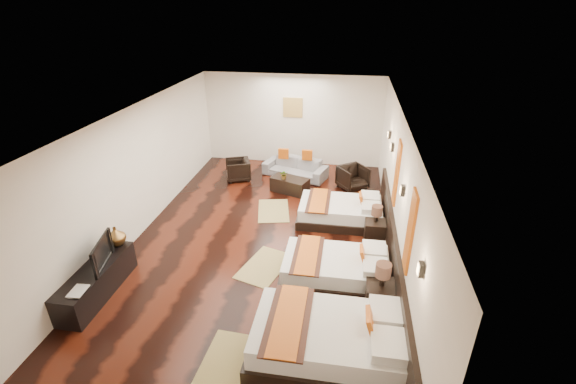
% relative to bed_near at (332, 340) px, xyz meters
% --- Properties ---
extents(floor, '(5.50, 9.50, 0.01)m').
position_rel_bed_near_xyz_m(floor, '(-1.70, 2.80, -0.30)').
color(floor, black).
rests_on(floor, ground).
extents(ceiling, '(5.50, 9.50, 0.01)m').
position_rel_bed_near_xyz_m(ceiling, '(-1.70, 2.80, 2.50)').
color(ceiling, white).
rests_on(ceiling, floor).
extents(back_wall, '(5.50, 0.01, 2.80)m').
position_rel_bed_near_xyz_m(back_wall, '(-1.70, 7.55, 1.10)').
color(back_wall, silver).
rests_on(back_wall, floor).
extents(left_wall, '(0.01, 9.50, 2.80)m').
position_rel_bed_near_xyz_m(left_wall, '(-4.45, 2.80, 1.10)').
color(left_wall, silver).
rests_on(left_wall, floor).
extents(right_wall, '(0.01, 9.50, 2.80)m').
position_rel_bed_near_xyz_m(right_wall, '(1.05, 2.80, 1.10)').
color(right_wall, silver).
rests_on(right_wall, floor).
extents(headboard_panel, '(0.08, 6.60, 0.90)m').
position_rel_bed_near_xyz_m(headboard_panel, '(1.01, 2.00, 0.15)').
color(headboard_panel, black).
rests_on(headboard_panel, floor).
extents(bed_near, '(2.33, 1.46, 0.89)m').
position_rel_bed_near_xyz_m(bed_near, '(0.00, 0.00, 0.00)').
color(bed_near, black).
rests_on(bed_near, floor).
extents(bed_mid, '(2.01, 1.27, 0.77)m').
position_rel_bed_near_xyz_m(bed_mid, '(-0.00, 1.77, -0.04)').
color(bed_mid, black).
rests_on(bed_mid, floor).
extents(bed_far, '(1.98, 1.25, 0.76)m').
position_rel_bed_near_xyz_m(bed_far, '(-0.00, 3.99, -0.05)').
color(bed_far, black).
rests_on(bed_far, floor).
extents(nightstand_a, '(0.48, 0.48, 0.96)m').
position_rel_bed_near_xyz_m(nightstand_a, '(0.75, 1.07, 0.03)').
color(nightstand_a, black).
rests_on(nightstand_a, floor).
extents(nightstand_b, '(0.44, 0.44, 0.86)m').
position_rel_bed_near_xyz_m(nightstand_b, '(0.75, 3.24, -0.00)').
color(nightstand_b, black).
rests_on(nightstand_b, floor).
extents(jute_mat_near, '(0.82, 1.24, 0.01)m').
position_rel_bed_near_xyz_m(jute_mat_near, '(-1.47, -0.42, -0.30)').
color(jute_mat_near, '#9E8A50').
rests_on(jute_mat_near, floor).
extents(jute_mat_mid, '(1.08, 1.37, 0.01)m').
position_rel_bed_near_xyz_m(jute_mat_mid, '(-1.43, 1.95, -0.30)').
color(jute_mat_mid, '#9E8A50').
rests_on(jute_mat_mid, floor).
extents(jute_mat_far, '(0.98, 1.33, 0.01)m').
position_rel_bed_near_xyz_m(jute_mat_far, '(-1.69, 4.22, -0.30)').
color(jute_mat_far, '#9E8A50').
rests_on(jute_mat_far, floor).
extents(tv_console, '(0.50, 1.80, 0.55)m').
position_rel_bed_near_xyz_m(tv_console, '(-4.20, 0.70, -0.03)').
color(tv_console, black).
rests_on(tv_console, floor).
extents(tv, '(0.31, 0.88, 0.50)m').
position_rel_bed_near_xyz_m(tv, '(-4.15, 0.83, 0.50)').
color(tv, black).
rests_on(tv, tv_console).
extents(book, '(0.26, 0.34, 0.03)m').
position_rel_bed_near_xyz_m(book, '(-4.20, 0.10, 0.26)').
color(book, black).
rests_on(book, tv_console).
extents(figurine, '(0.43, 0.43, 0.37)m').
position_rel_bed_near_xyz_m(figurine, '(-4.20, 1.48, 0.43)').
color(figurine, brown).
rests_on(figurine, tv_console).
extents(sofa, '(2.01, 1.27, 0.55)m').
position_rel_bed_near_xyz_m(sofa, '(-1.46, 6.43, -0.03)').
color(sofa, gray).
rests_on(sofa, floor).
extents(armchair_left, '(0.87, 0.86, 0.61)m').
position_rel_bed_near_xyz_m(armchair_left, '(-3.07, 5.94, 0.00)').
color(armchair_left, black).
rests_on(armchair_left, floor).
extents(armchair_right, '(0.99, 0.99, 0.65)m').
position_rel_bed_near_xyz_m(armchair_right, '(0.24, 5.85, 0.02)').
color(armchair_right, black).
rests_on(armchair_right, floor).
extents(coffee_table, '(1.11, 0.83, 0.40)m').
position_rel_bed_near_xyz_m(coffee_table, '(-1.46, 5.38, -0.10)').
color(coffee_table, black).
rests_on(coffee_table, floor).
extents(table_plant, '(0.23, 0.20, 0.26)m').
position_rel_bed_near_xyz_m(table_plant, '(-1.60, 5.31, 0.22)').
color(table_plant, '#2A551C').
rests_on(table_plant, coffee_table).
extents(orange_panel_a, '(0.04, 0.40, 1.30)m').
position_rel_bed_near_xyz_m(orange_panel_a, '(1.03, 0.90, 1.40)').
color(orange_panel_a, '#D86014').
rests_on(orange_panel_a, right_wall).
extents(orange_panel_b, '(0.04, 0.40, 1.30)m').
position_rel_bed_near_xyz_m(orange_panel_b, '(1.03, 3.10, 1.40)').
color(orange_panel_b, '#D86014').
rests_on(orange_panel_b, right_wall).
extents(sconce_near, '(0.07, 0.12, 0.18)m').
position_rel_bed_near_xyz_m(sconce_near, '(1.01, -0.20, 1.55)').
color(sconce_near, black).
rests_on(sconce_near, right_wall).
extents(sconce_mid, '(0.07, 0.12, 0.18)m').
position_rel_bed_near_xyz_m(sconce_mid, '(1.01, 2.00, 1.55)').
color(sconce_mid, black).
rests_on(sconce_mid, right_wall).
extents(sconce_far, '(0.07, 0.12, 0.18)m').
position_rel_bed_near_xyz_m(sconce_far, '(1.01, 4.20, 1.55)').
color(sconce_far, black).
rests_on(sconce_far, right_wall).
extents(sconce_lounge, '(0.07, 0.12, 0.18)m').
position_rel_bed_near_xyz_m(sconce_lounge, '(1.01, 5.10, 1.55)').
color(sconce_lounge, black).
rests_on(sconce_lounge, right_wall).
extents(gold_artwork, '(0.60, 0.04, 0.60)m').
position_rel_bed_near_xyz_m(gold_artwork, '(-1.70, 7.53, 1.50)').
color(gold_artwork, '#AD873F').
rests_on(gold_artwork, back_wall).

